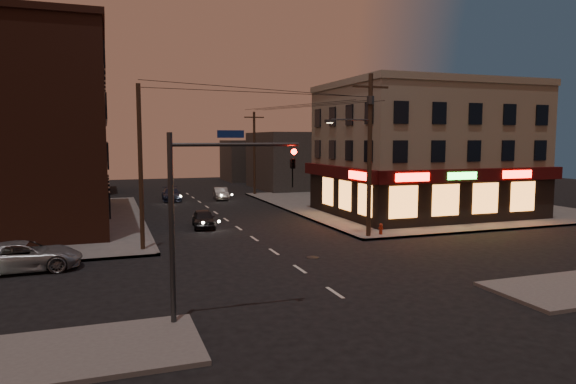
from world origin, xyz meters
name	(u,v)px	position (x,y,z in m)	size (l,w,h in m)	color
ground	(300,269)	(0.00, 0.00, 0.00)	(120.00, 120.00, 0.00)	black
sidewalk_ne	(407,204)	(18.00, 19.00, 0.07)	(24.00, 28.00, 0.15)	#514F4C
pizza_building	(424,149)	(15.93, 13.43, 5.35)	(15.85, 12.85, 10.50)	gray
brick_apartment	(17,133)	(-14.50, 19.00, 6.65)	(12.00, 20.00, 13.00)	#422015
bg_building_ne_a	(297,161)	(14.00, 38.00, 3.50)	(10.00, 12.00, 7.00)	#3F3D3A
bg_building_nw	(65,158)	(-13.00, 42.00, 4.00)	(9.00, 10.00, 8.00)	#3F3D3A
bg_building_ne_b	(252,160)	(12.00, 52.00, 3.00)	(8.00, 8.00, 6.00)	#3F3D3A
utility_pole_main	(368,146)	(6.68, 5.80, 5.76)	(4.20, 0.44, 10.00)	#382619
utility_pole_far	(254,153)	(6.80, 32.00, 4.65)	(0.26, 0.26, 9.00)	#382619
utility_pole_west	(141,167)	(-6.80, 6.50, 4.65)	(0.24, 0.24, 9.00)	#382619
traffic_signal	(203,201)	(-5.57, -5.60, 4.16)	(4.49, 0.32, 6.47)	#333538
suv_cross	(24,256)	(-12.35, 4.00, 0.71)	(2.36, 5.12, 1.42)	gray
sedan_near	(204,219)	(-2.24, 13.11, 0.63)	(1.49, 3.70, 1.26)	black
sedan_mid	(221,193)	(2.44, 29.31, 0.62)	(1.31, 3.77, 1.24)	slate
sedan_far	(171,194)	(-2.47, 29.99, 0.64)	(1.79, 4.40, 1.28)	#1D233A
fire_hydrant	(381,228)	(7.80, 6.00, 0.53)	(0.31, 0.31, 0.69)	maroon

